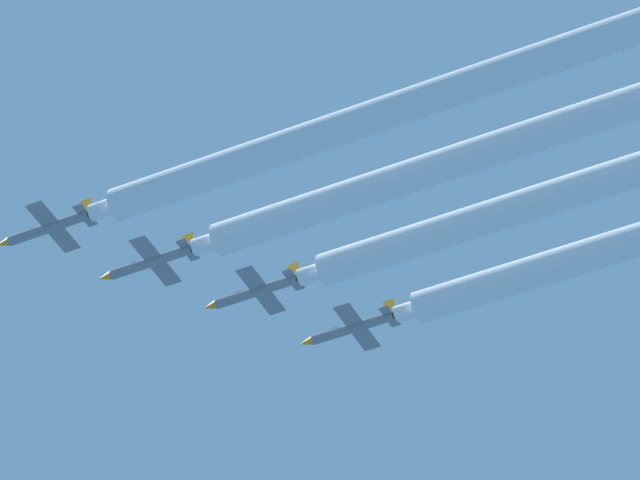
# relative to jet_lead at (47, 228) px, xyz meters

# --- Properties ---
(jet_lead) EXTENTS (8.12, 11.82, 2.84)m
(jet_lead) POSITION_rel_jet_lead_xyz_m (0.00, 0.00, 0.00)
(jet_lead) COLOR slate
(jet_second_echelon) EXTENTS (8.12, 11.82, 2.84)m
(jet_second_echelon) POSITION_rel_jet_lead_xyz_m (8.32, -7.69, -1.14)
(jet_second_echelon) COLOR slate
(jet_third_echelon) EXTENTS (8.12, 11.82, 2.84)m
(jet_third_echelon) POSITION_rel_jet_lead_xyz_m (16.52, -16.05, -2.07)
(jet_third_echelon) COLOR slate
(jet_fourth_echelon) EXTENTS (8.12, 11.82, 2.84)m
(jet_fourth_echelon) POSITION_rel_jet_lead_xyz_m (25.39, -23.22, -3.11)
(jet_fourth_echelon) COLOR slate
(smoke_trail_lead) EXTENTS (3.51, 73.77, 3.51)m
(smoke_trail_lead) POSITION_rel_jet_lead_xyz_m (-0.00, -42.28, -0.03)
(smoke_trail_lead) COLOR white
(smoke_trail_second_echelon) EXTENTS (3.51, 72.08, 3.51)m
(smoke_trail_second_echelon) POSITION_rel_jet_lead_xyz_m (8.32, -49.12, -1.17)
(smoke_trail_second_echelon) COLOR white
(smoke_trail_third_echelon) EXTENTS (3.51, 70.62, 3.51)m
(smoke_trail_third_echelon) POSITION_rel_jet_lead_xyz_m (16.52, -56.75, -2.10)
(smoke_trail_third_echelon) COLOR white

